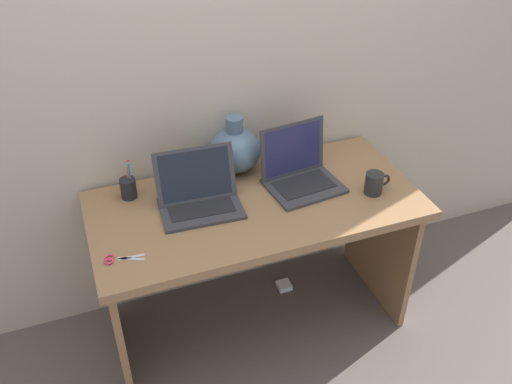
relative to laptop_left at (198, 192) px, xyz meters
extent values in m
plane|color=#564C47|center=(0.23, -0.06, -0.80)|extent=(6.00, 6.00, 0.00)
cube|color=#BCAD99|center=(0.23, 0.31, 0.40)|extent=(4.40, 0.04, 2.40)
cube|color=olive|center=(0.23, -0.06, -0.08)|extent=(1.39, 0.66, 0.04)
cube|color=olive|center=(-0.42, -0.06, -0.45)|extent=(0.03, 0.56, 0.70)
cube|color=olive|center=(0.88, -0.06, -0.45)|extent=(0.03, 0.56, 0.70)
cube|color=#333338|center=(0.00, -0.04, -0.06)|extent=(0.34, 0.25, 0.01)
cube|color=black|center=(0.00, -0.04, -0.05)|extent=(0.27, 0.15, 0.00)
cube|color=#333338|center=(0.00, 0.04, 0.06)|extent=(0.33, 0.10, 0.22)
cube|color=black|center=(0.00, 0.04, 0.06)|extent=(0.29, 0.09, 0.19)
cube|color=#333338|center=(0.46, -0.04, -0.06)|extent=(0.33, 0.28, 0.01)
cube|color=black|center=(0.46, -0.04, -0.05)|extent=(0.26, 0.17, 0.00)
cube|color=#333338|center=(0.45, 0.07, 0.07)|extent=(0.31, 0.07, 0.24)
cube|color=#23234C|center=(0.45, 0.07, 0.07)|extent=(0.27, 0.06, 0.21)
ellipsoid|color=slate|center=(0.23, 0.21, 0.04)|extent=(0.24, 0.24, 0.20)
cylinder|color=slate|center=(0.23, 0.21, 0.16)|extent=(0.08, 0.08, 0.07)
cylinder|color=black|center=(0.72, -0.17, -0.01)|extent=(0.08, 0.08, 0.10)
torus|color=black|center=(0.77, -0.17, -0.01)|extent=(0.05, 0.01, 0.05)
cylinder|color=black|center=(-0.26, 0.16, -0.02)|extent=(0.07, 0.07, 0.09)
cylinder|color=#338CBF|center=(-0.25, 0.16, 0.04)|extent=(0.01, 0.04, 0.15)
cylinder|color=orange|center=(-0.25, 0.17, 0.04)|extent=(0.02, 0.02, 0.15)
cylinder|color=#D83359|center=(-0.25, 0.16, 0.04)|extent=(0.02, 0.02, 0.16)
cube|color=#B7B7BC|center=(-0.32, -0.23, -0.06)|extent=(0.10, 0.02, 0.00)
cube|color=#B7B7BC|center=(-0.33, -0.24, -0.06)|extent=(0.10, 0.05, 0.00)
torus|color=#D83359|center=(-0.40, -0.22, -0.06)|extent=(0.03, 0.04, 0.01)
torus|color=#D83359|center=(-0.40, -0.20, -0.06)|extent=(0.03, 0.04, 0.01)
cube|color=white|center=(0.45, 0.10, -0.78)|extent=(0.07, 0.07, 0.03)
camera|label=1|loc=(-0.42, -1.81, 1.32)|focal=38.81mm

